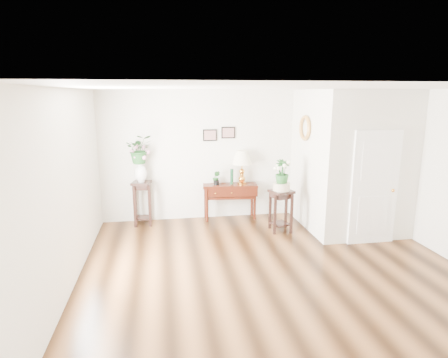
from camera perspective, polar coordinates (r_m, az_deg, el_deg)
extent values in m
cube|color=brown|center=(6.15, 7.55, -13.49)|extent=(6.00, 5.50, 0.02)
cube|color=white|center=(5.52, 8.41, 13.59)|extent=(6.00, 5.50, 0.02)
cube|color=silver|center=(8.29, 2.33, 3.68)|extent=(6.00, 0.02, 2.80)
cube|color=silver|center=(3.29, 22.56, -11.76)|extent=(6.00, 0.02, 2.80)
cube|color=silver|center=(5.58, -22.94, -1.82)|extent=(0.02, 5.50, 2.80)
cube|color=silver|center=(8.09, 18.53, 2.80)|extent=(1.80, 1.95, 2.80)
cube|color=white|center=(7.31, 21.95, -1.29)|extent=(0.90, 0.05, 2.10)
cube|color=black|center=(8.10, -2.15, 6.69)|extent=(0.30, 0.02, 0.25)
cube|color=black|center=(8.15, 0.65, 7.09)|extent=(0.30, 0.02, 0.25)
torus|color=tan|center=(7.73, 12.21, 7.60)|extent=(0.07, 0.51, 0.51)
cube|color=#41160A|center=(8.29, 0.91, -3.43)|extent=(1.22, 0.51, 0.79)
cube|color=orange|center=(8.16, 2.75, 1.68)|extent=(0.44, 0.44, 0.74)
cylinder|color=#103A20|center=(8.16, 1.20, 0.39)|extent=(0.08, 0.08, 0.34)
imported|color=#1D501F|center=(8.11, -1.18, 0.13)|extent=(0.20, 0.18, 0.29)
cube|color=black|center=(8.08, -12.33, -3.63)|extent=(0.44, 0.44, 0.93)
imported|color=#1D501F|center=(7.83, -12.73, 4.57)|extent=(0.58, 0.51, 0.59)
cube|color=black|center=(7.63, 8.63, -4.79)|extent=(0.51, 0.51, 0.85)
cylinder|color=beige|center=(7.49, 8.76, -1.12)|extent=(0.43, 0.43, 0.15)
imported|color=#1D501F|center=(7.43, 8.83, 1.04)|extent=(0.33, 0.33, 0.49)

